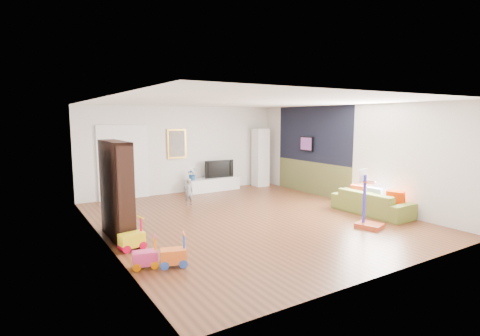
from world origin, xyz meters
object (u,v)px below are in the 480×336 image
media_console (213,184)px  sofa (372,202)px  bookshelf (116,190)px  basketball_hoop (371,199)px

media_console → sofa: size_ratio=0.91×
sofa → bookshelf: bearing=74.4°
media_console → basketball_hoop: basketball_hoop is taller
sofa → basketball_hoop: 1.31m
media_console → sofa: sofa is taller
bookshelf → basketball_hoop: 5.24m
bookshelf → sofa: bookshelf is taller
media_console → bookshelf: size_ratio=0.94×
sofa → basketball_hoop: bearing=125.8°
media_console → bookshelf: bearing=-141.9°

